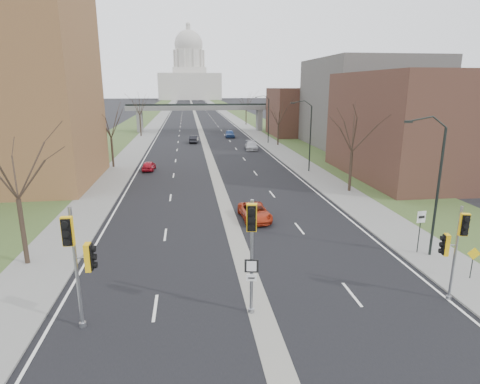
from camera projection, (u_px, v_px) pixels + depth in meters
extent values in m
plane|color=black|center=(264.00, 324.00, 18.17)|extent=(700.00, 700.00, 0.00)
cube|color=black|center=(195.00, 113.00, 161.94)|extent=(20.00, 600.00, 0.01)
cube|color=gray|center=(195.00, 113.00, 161.94)|extent=(1.20, 600.00, 0.02)
cube|color=gray|center=(224.00, 112.00, 163.43)|extent=(4.00, 600.00, 0.12)
cube|color=gray|center=(165.00, 113.00, 160.42)|extent=(4.00, 600.00, 0.12)
cube|color=#364921|center=(239.00, 112.00, 164.18)|extent=(8.00, 600.00, 0.10)
cube|color=#364921|center=(149.00, 113.00, 159.67)|extent=(8.00, 600.00, 0.10)
cube|color=#543427|center=(423.00, 126.00, 46.48)|extent=(16.00, 20.00, 12.00)
cube|color=#5B5853|center=(367.00, 103.00, 69.60)|extent=(18.00, 22.00, 15.00)
cube|color=#543427|center=(304.00, 112.00, 86.74)|extent=(14.00, 14.00, 10.00)
cube|color=slate|center=(140.00, 122.00, 92.45)|extent=(1.20, 2.50, 5.00)
cube|color=slate|center=(259.00, 120.00, 95.96)|extent=(1.20, 2.50, 5.00)
cube|color=slate|center=(200.00, 108.00, 93.44)|extent=(34.00, 3.00, 1.00)
cube|color=black|center=(200.00, 105.00, 93.26)|extent=(34.00, 0.15, 0.50)
cube|color=beige|center=(190.00, 87.00, 322.31)|extent=(48.00, 42.00, 20.00)
cube|color=beige|center=(189.00, 71.00, 319.24)|extent=(26.00, 26.00, 5.00)
cylinder|color=beige|center=(189.00, 59.00, 316.93)|extent=(22.00, 22.00, 14.00)
sphere|color=beige|center=(189.00, 44.00, 314.11)|extent=(22.00, 22.00, 22.00)
cylinder|color=beige|center=(188.00, 29.00, 311.16)|extent=(3.60, 3.60, 4.50)
cylinder|color=black|center=(437.00, 194.00, 24.35)|extent=(0.16, 0.16, 8.00)
cube|color=black|center=(410.00, 122.00, 22.94)|extent=(0.45, 0.18, 0.14)
cylinder|color=black|center=(310.00, 139.00, 49.26)|extent=(0.16, 0.16, 8.00)
cube|color=black|center=(293.00, 103.00, 47.86)|extent=(0.45, 0.18, 0.14)
cylinder|color=black|center=(268.00, 121.00, 74.18)|extent=(0.16, 0.16, 8.00)
cube|color=black|center=(256.00, 97.00, 72.78)|extent=(0.45, 0.18, 0.14)
cylinder|color=#382B21|center=(23.00, 232.00, 23.67)|extent=(0.28, 0.28, 4.00)
cylinder|color=#382B21|center=(112.00, 153.00, 52.45)|extent=(0.28, 0.28, 3.75)
cylinder|color=#382B21|center=(141.00, 126.00, 84.98)|extent=(0.28, 0.28, 4.25)
cylinder|color=#382B21|center=(350.00, 171.00, 40.34)|extent=(0.28, 0.28, 4.00)
cylinder|color=#382B21|center=(278.00, 135.00, 72.04)|extent=(0.28, 0.28, 3.50)
cylinder|color=#382B21|center=(246.00, 117.00, 110.28)|extent=(0.28, 0.28, 4.25)
cylinder|color=gray|center=(76.00, 269.00, 17.26)|extent=(0.15, 0.15, 5.61)
cylinder|color=gray|center=(83.00, 324.00, 17.95)|extent=(0.30, 0.30, 0.22)
cube|color=#ECB10D|center=(68.00, 231.00, 16.24)|extent=(0.46, 0.44, 1.24)
cube|color=#ECB10D|center=(88.00, 257.00, 17.18)|extent=(0.44, 0.46, 1.24)
cylinder|color=gray|center=(252.00, 258.00, 18.38)|extent=(0.15, 0.15, 5.60)
cylinder|color=gray|center=(251.00, 310.00, 19.07)|extent=(0.30, 0.30, 0.22)
cube|color=#ECB10D|center=(252.00, 218.00, 17.31)|extent=(0.52, 0.50, 1.24)
cube|color=black|center=(252.00, 265.00, 18.46)|extent=(0.64, 0.16, 0.65)
cube|color=silver|center=(251.00, 276.00, 18.62)|extent=(0.48, 0.13, 0.32)
cylinder|color=gray|center=(455.00, 254.00, 19.65)|extent=(0.13, 0.13, 4.93)
cylinder|color=gray|center=(449.00, 298.00, 20.25)|extent=(0.27, 0.27, 0.19)
cube|color=#ECB10D|center=(464.00, 225.00, 18.76)|extent=(0.48, 0.47, 1.09)
cube|color=#ECB10D|center=(446.00, 245.00, 19.58)|extent=(0.47, 0.48, 1.09)
cylinder|color=black|center=(419.00, 235.00, 25.44)|extent=(0.07, 0.07, 2.39)
cube|color=silver|center=(421.00, 217.00, 25.13)|extent=(0.60, 0.10, 0.76)
cylinder|color=black|center=(472.00, 266.00, 22.07)|extent=(0.06, 0.06, 1.48)
cube|color=#DEB30C|center=(474.00, 253.00, 21.88)|extent=(0.71, 0.16, 0.72)
imported|color=#A81321|center=(149.00, 166.00, 51.06)|extent=(1.69, 3.69, 1.23)
imported|color=black|center=(194.00, 139.00, 75.92)|extent=(1.90, 4.35, 1.39)
imported|color=#A82B11|center=(255.00, 212.00, 32.24)|extent=(2.40, 4.68, 1.27)
imported|color=#B5B6BD|center=(251.00, 146.00, 67.63)|extent=(2.38, 4.99, 1.41)
imported|color=#2B4982|center=(230.00, 134.00, 83.93)|extent=(2.10, 4.69, 1.57)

